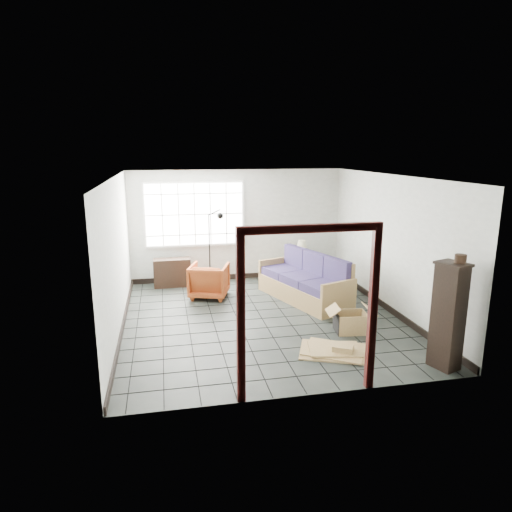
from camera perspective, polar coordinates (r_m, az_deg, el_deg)
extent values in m
plane|color=black|center=(8.52, 0.75, -7.82)|extent=(5.50, 5.50, 0.00)
cube|color=#ABB0A9|center=(10.79, -2.34, 3.85)|extent=(5.00, 0.02, 2.60)
cube|color=#ABB0A9|center=(5.58, 6.83, -5.27)|extent=(5.00, 0.02, 2.60)
cube|color=#ABB0A9|center=(8.00, -17.00, -0.06)|extent=(0.02, 5.50, 2.60)
cube|color=#ABB0A9|center=(9.00, 16.53, 1.41)|extent=(0.02, 5.50, 2.60)
cube|color=white|center=(7.96, 0.80, 9.92)|extent=(5.00, 5.50, 0.02)
cube|color=black|center=(11.05, -2.27, -2.52)|extent=(4.95, 0.03, 0.12)
cube|color=black|center=(8.36, -16.29, -8.35)|extent=(0.03, 5.45, 0.12)
cube|color=black|center=(9.31, 15.91, -6.08)|extent=(0.03, 5.45, 0.12)
cube|color=silver|center=(10.60, -7.69, 5.21)|extent=(2.32, 0.06, 1.52)
cube|color=white|center=(10.56, -7.67, 5.18)|extent=(2.20, 0.02, 1.40)
cube|color=#380E0C|center=(5.51, -1.92, -8.16)|extent=(0.10, 0.08, 2.10)
cube|color=#380E0C|center=(6.02, 14.37, -6.73)|extent=(0.10, 0.08, 2.10)
cube|color=#380E0C|center=(5.42, 6.91, 3.45)|extent=(1.80, 0.08, 0.10)
cube|color=olive|center=(9.51, 5.97, -4.41)|extent=(1.49, 2.25, 0.38)
cube|color=olive|center=(8.68, 10.29, -5.29)|extent=(0.81, 0.34, 0.67)
cube|color=olive|center=(10.31, 2.39, -2.09)|extent=(0.81, 0.34, 0.67)
cube|color=olive|center=(9.63, 7.82, -1.84)|extent=(0.78, 2.00, 0.73)
cube|color=#1C173B|center=(8.90, 8.58, -3.89)|extent=(0.93, 0.88, 0.17)
cube|color=#1C173B|center=(9.02, 10.12, -2.06)|extent=(0.36, 0.68, 0.54)
cube|color=#1C173B|center=(9.42, 5.91, -2.85)|extent=(0.93, 0.88, 0.17)
cube|color=#1C173B|center=(9.53, 7.40, -1.13)|extent=(0.36, 0.68, 0.54)
cube|color=#1C173B|center=(9.96, 3.53, -1.92)|extent=(0.93, 0.88, 0.17)
cube|color=#1C173B|center=(10.07, 4.97, -0.30)|extent=(0.36, 0.68, 0.54)
imported|color=maroon|center=(9.65, -5.88, -2.87)|extent=(0.95, 0.92, 0.78)
cube|color=black|center=(10.93, 5.40, -0.14)|extent=(0.55, 0.55, 0.06)
cube|color=black|center=(10.76, 4.55, -1.89)|extent=(0.06, 0.06, 0.52)
cube|color=black|center=(10.85, 6.69, -1.80)|extent=(0.06, 0.06, 0.52)
cube|color=black|center=(11.15, 4.09, -1.33)|extent=(0.06, 0.06, 0.52)
cube|color=black|center=(11.24, 6.16, -1.26)|extent=(0.06, 0.06, 0.52)
cylinder|color=black|center=(10.99, 5.72, 0.43)|extent=(0.11, 0.11, 0.13)
cylinder|color=black|center=(10.96, 5.73, 0.99)|extent=(0.03, 0.03, 0.09)
cone|color=#F1EFC5|center=(10.94, 5.74, 1.51)|extent=(0.29, 0.29, 0.18)
cube|color=silver|center=(10.99, 5.65, 0.36)|extent=(0.27, 0.21, 0.10)
cylinder|color=black|center=(10.95, 4.98, 0.32)|extent=(0.02, 0.06, 0.06)
cylinder|color=black|center=(10.66, -5.73, -3.42)|extent=(0.27, 0.27, 0.03)
cylinder|color=black|center=(10.45, -5.83, 0.85)|extent=(0.03, 0.03, 1.62)
cylinder|color=black|center=(10.26, -5.22, 5.46)|extent=(0.27, 0.03, 0.15)
sphere|color=black|center=(10.24, -4.49, 5.04)|extent=(0.15, 0.15, 0.15)
cube|color=black|center=(10.53, -10.43, -2.05)|extent=(0.83, 0.33, 0.64)
cube|color=black|center=(10.53, -10.43, -2.01)|extent=(0.78, 0.29, 0.03)
cube|color=black|center=(6.99, 22.88, -7.02)|extent=(0.40, 0.45, 1.53)
cube|color=black|center=(6.78, 23.45, -0.92)|extent=(0.44, 0.50, 0.04)
cylinder|color=black|center=(6.78, 24.20, -0.31)|extent=(0.19, 0.19, 0.12)
cube|color=olive|center=(8.11, 11.71, -9.15)|extent=(0.55, 0.46, 0.02)
cube|color=black|center=(7.99, 10.02, -8.19)|extent=(0.07, 0.40, 0.34)
cube|color=olive|center=(8.12, 13.47, -7.99)|extent=(0.07, 0.40, 0.34)
cube|color=olive|center=(7.87, 12.16, -8.62)|extent=(0.50, 0.08, 0.34)
cube|color=olive|center=(8.23, 11.38, -7.60)|extent=(0.50, 0.08, 0.34)
cube|color=olive|center=(7.89, 9.59, -6.66)|extent=(0.24, 0.42, 0.14)
cube|color=olive|center=(8.06, 14.04, -6.44)|extent=(0.24, 0.42, 0.14)
cube|color=olive|center=(7.29, 9.77, -11.69)|extent=(1.24, 1.07, 0.02)
cube|color=olive|center=(7.28, 9.77, -11.53)|extent=(1.14, 1.07, 0.02)
cube|color=olive|center=(7.28, 9.78, -11.38)|extent=(0.89, 0.72, 0.02)
cube|color=olive|center=(7.21, 10.83, -11.19)|extent=(0.39, 0.37, 0.09)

